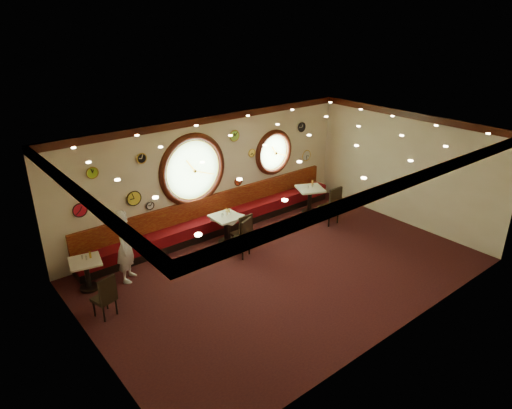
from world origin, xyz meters
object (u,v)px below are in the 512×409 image
condiment_a_salt (82,257)px  condiment_a_pepper (86,258)px  table_c (228,226)px  condiment_d_salt (308,187)px  table_a (87,271)px  chair_d (332,203)px  condiment_c_salt (223,216)px  condiment_c_pepper (230,214)px  condiment_b_pepper (226,214)px  condiment_c_bottle (229,211)px  table_b (226,226)px  condiment_a_bottle (90,255)px  waiter (126,246)px  condiment_d_bottle (312,183)px  chair_a (106,294)px  table_d (310,197)px  chair_c (244,230)px  condiment_d_pepper (312,186)px  condiment_b_bottle (227,211)px  chair_b (243,235)px  condiment_b_salt (222,215)px

condiment_a_salt → condiment_a_pepper: (0.06, -0.09, 0.00)m
table_c → condiment_d_salt: (2.93, -0.03, 0.40)m
table_a → chair_d: chair_d is taller
condiment_c_salt → condiment_c_pepper: size_ratio=1.02×
table_a → condiment_d_salt: size_ratio=9.10×
condiment_a_pepper → condiment_b_pepper: (3.61, -0.15, 0.07)m
condiment_c_bottle → table_b: bearing=-143.7°
condiment_d_salt → condiment_a_pepper: bearing=178.7°
condiment_a_bottle → chair_d: bearing=-9.9°
condiment_a_salt → waiter: size_ratio=0.05×
condiment_a_pepper → condiment_d_bottle: (6.84, -0.09, 0.14)m
table_a → chair_a: (-0.06, -1.23, 0.08)m
table_d → condiment_a_pepper: table_d is taller
table_d → condiment_d_salt: 0.35m
table_c → waiter: bearing=-178.7°
table_b → chair_a: chair_a is taller
waiter → table_a: bearing=120.2°
condiment_d_salt → condiment_c_pepper: 2.86m
chair_d → condiment_a_bottle: (-6.52, 1.14, 0.15)m
chair_a → waiter: waiter is taller
waiter → chair_d: bearing=-56.9°
condiment_d_salt → condiment_a_bottle: 6.50m
condiment_c_salt → condiment_a_pepper: bearing=178.5°
chair_c → condiment_c_bottle: chair_c is taller
table_a → table_b: 3.63m
chair_d → condiment_a_bottle: size_ratio=4.69×
condiment_d_pepper → condiment_b_bottle: size_ratio=0.60×
chair_d → condiment_d_salt: bearing=91.8°
chair_b → condiment_c_bottle: (0.29, 1.00, 0.21)m
table_a → chair_b: bearing=-15.7°
waiter → table_c: bearing=-46.6°
condiment_a_pepper → chair_b: bearing=-16.0°
waiter → condiment_c_salt: bearing=-45.9°
table_c → condiment_c_salt: condiment_c_salt is taller
waiter → condiment_a_bottle: bearing=114.6°
condiment_c_pepper → condiment_d_pepper: size_ratio=1.07×
table_d → condiment_a_pepper: (-6.67, 0.17, 0.25)m
condiment_c_salt → condiment_b_pepper: condiment_b_pepper is taller
table_a → condiment_d_pepper: bearing=-1.3°
chair_c → condiment_d_bottle: (3.14, 0.68, 0.34)m
condiment_c_pepper → chair_d: bearing=-18.3°
condiment_c_salt → condiment_c_pepper: bearing=-15.4°
waiter → condiment_c_pepper: bearing=-47.1°
condiment_d_bottle → waiter: (-6.01, -0.10, -0.05)m
table_a → condiment_d_pepper: (6.79, -0.16, 0.42)m
table_d → condiment_b_bottle: 3.03m
waiter → condiment_c_bottle: bearing=-44.4°
condiment_b_salt → condiment_a_bottle: 3.37m
condiment_c_salt → condiment_b_pepper: 0.10m
condiment_b_salt → condiment_a_salt: bearing=176.0°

